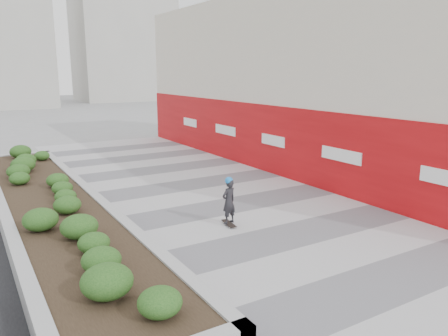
# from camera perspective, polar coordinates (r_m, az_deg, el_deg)

# --- Properties ---
(ground) EXTENTS (160.00, 160.00, 0.00)m
(ground) POSITION_cam_1_polar(r_m,az_deg,el_deg) (11.25, 15.22, -11.23)
(ground) COLOR gray
(ground) RESTS_ON ground
(walkway) EXTENTS (8.00, 36.00, 0.01)m
(walkway) POSITION_cam_1_polar(r_m,az_deg,el_deg) (13.32, 5.85, -7.02)
(walkway) COLOR #A8A8AD
(walkway) RESTS_ON ground
(building) EXTENTS (6.04, 24.08, 8.00)m
(building) POSITION_cam_1_polar(r_m,az_deg,el_deg) (21.63, 11.49, 11.05)
(building) COLOR beige
(building) RESTS_ON ground
(planter) EXTENTS (3.00, 18.00, 0.90)m
(planter) POSITION_cam_1_polar(r_m,az_deg,el_deg) (14.71, -21.72, -4.28)
(planter) COLOR #9E9EA0
(planter) RESTS_ON ground
(distant_bldg_north_r) EXTENTS (14.00, 10.00, 24.00)m
(distant_bldg_north_r) POSITION_cam_1_polar(r_m,az_deg,el_deg) (71.10, -13.09, 18.34)
(distant_bldg_north_r) COLOR #ADAAA3
(distant_bldg_north_r) RESTS_ON ground
(manhole_cover) EXTENTS (0.44, 0.44, 0.01)m
(manhole_cover) POSITION_cam_1_polar(r_m,az_deg,el_deg) (13.62, 7.54, -6.64)
(manhole_cover) COLOR #595654
(manhole_cover) RESTS_ON ground
(skateboarder) EXTENTS (0.55, 0.74, 1.48)m
(skateboarder) POSITION_cam_1_polar(r_m,az_deg,el_deg) (12.76, 0.63, -4.33)
(skateboarder) COLOR beige
(skateboarder) RESTS_ON ground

